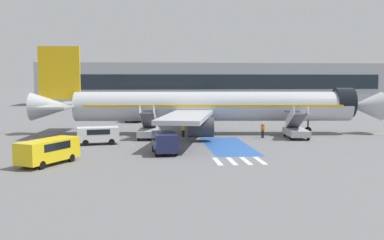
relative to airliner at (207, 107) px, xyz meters
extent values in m
plane|color=slate|center=(-0.54, -0.21, -3.38)|extent=(600.00, 600.00, 0.00)
cube|color=gold|center=(0.67, -0.06, -3.38)|extent=(77.61, 7.26, 0.01)
cube|color=#2856A8|center=(0.67, -10.26, -3.38)|extent=(4.37, 12.97, 0.01)
cube|color=silver|center=(-1.73, -18.69, -3.38)|extent=(0.44, 3.60, 0.01)
cube|color=silver|center=(-0.53, -18.69, -3.38)|extent=(0.44, 3.60, 0.01)
cube|color=silver|center=(0.67, -18.69, -3.38)|extent=(0.44, 3.60, 0.01)
cube|color=silver|center=(1.87, -18.69, -3.38)|extent=(0.44, 3.60, 0.01)
cylinder|color=#B7BCC4|center=(0.67, -0.06, 0.03)|extent=(34.10, 6.68, 3.62)
cone|color=#B7BCC4|center=(19.54, -1.78, 0.03)|extent=(4.29, 3.89, 3.55)
cone|color=#B7BCC4|center=(-18.91, 1.72, 0.03)|extent=(5.72, 3.95, 3.47)
cylinder|color=black|center=(16.84, -1.53, 0.48)|extent=(2.49, 3.84, 3.65)
cube|color=#EAB214|center=(0.67, -0.06, 0.21)|extent=(31.40, 6.50, 0.24)
cube|color=#B7BCC4|center=(-1.75, 8.30, -0.52)|extent=(5.09, 15.68, 0.44)
cylinder|color=#38383D|center=(-0.42, 6.83, -1.85)|extent=(3.00, 2.41, 2.16)
cube|color=#B7BCC4|center=(-3.22, -7.85, -0.52)|extent=(7.77, 16.07, 0.44)
cylinder|color=#38383D|center=(-1.65, -6.64, -1.85)|extent=(3.00, 2.41, 2.16)
cube|color=#EAB214|center=(-18.10, 1.65, 4.16)|extent=(5.08, 0.82, 6.45)
cube|color=#B7BCC4|center=(-17.25, 5.02, 0.21)|extent=(3.77, 6.06, 0.24)
cube|color=#B7BCC4|center=(-17.88, -1.82, 0.21)|extent=(3.77, 6.06, 0.24)
cylinder|color=#38383D|center=(12.49, -1.14, -1.65)|extent=(0.20, 0.20, 2.63)
cylinder|color=black|center=(12.49, -1.14, -2.96)|extent=(0.86, 0.36, 0.84)
cylinder|color=#38383D|center=(-0.70, 2.99, -1.68)|extent=(0.24, 0.24, 2.32)
cylinder|color=black|center=(-0.70, 2.99, -2.83)|extent=(1.15, 0.70, 1.10)
cylinder|color=#38383D|center=(-1.23, -2.81, -1.68)|extent=(0.24, 0.24, 2.32)
cylinder|color=black|center=(-1.23, -2.81, -2.83)|extent=(1.15, 0.70, 1.10)
cube|color=#ADB2BA|center=(9.56, -5.30, -2.68)|extent=(2.63, 4.98, 0.70)
cylinder|color=black|center=(8.78, -3.54, -3.03)|extent=(0.28, 0.72, 0.70)
cylinder|color=black|center=(10.64, -3.71, -3.03)|extent=(0.28, 0.72, 0.70)
cylinder|color=black|center=(8.48, -6.89, -3.03)|extent=(0.28, 0.72, 0.70)
cylinder|color=black|center=(10.34, -7.06, -3.03)|extent=(0.28, 0.72, 0.70)
cube|color=#4C4C51|center=(9.56, -5.30, -1.39)|extent=(1.80, 4.26, 2.03)
cube|color=#4C4C51|center=(9.77, -3.03, -0.45)|extent=(1.74, 1.25, 0.12)
cube|color=silver|center=(8.79, -5.23, -0.92)|extent=(0.47, 4.47, 2.75)
cube|color=silver|center=(10.33, -5.37, -0.92)|extent=(0.47, 4.47, 2.75)
cube|color=#ADB2BA|center=(-7.33, -3.76, -2.68)|extent=(2.63, 4.98, 0.70)
cylinder|color=black|center=(-8.10, -2.00, -3.03)|extent=(0.28, 0.72, 0.70)
cylinder|color=black|center=(-6.24, -2.17, -3.03)|extent=(0.28, 0.72, 0.70)
cylinder|color=black|center=(-8.41, -5.35, -3.03)|extent=(0.28, 0.72, 0.70)
cylinder|color=black|center=(-6.55, -5.52, -3.03)|extent=(0.28, 0.72, 0.70)
cube|color=#4C4C51|center=(-7.33, -3.76, -1.33)|extent=(1.80, 4.26, 2.15)
cube|color=#4C4C51|center=(-7.12, -1.49, -0.33)|extent=(1.74, 1.25, 0.12)
cube|color=silver|center=(-8.09, -3.69, -0.86)|extent=(0.47, 4.49, 2.86)
cube|color=silver|center=(-6.56, -3.83, -0.86)|extent=(0.47, 4.49, 2.86)
cube|color=#38383D|center=(-9.11, 18.19, -2.60)|extent=(3.64, 8.21, 0.60)
cube|color=silver|center=(-8.54, 22.03, -2.10)|extent=(2.61, 2.09, 1.60)
cube|color=black|center=(-8.41, 22.90, -1.78)|extent=(1.98, 0.34, 0.70)
cylinder|color=#B7BCC4|center=(-9.16, 17.84, -1.14)|extent=(3.12, 5.75, 2.34)
cylinder|color=gold|center=(-9.16, 17.84, -1.14)|extent=(2.41, 0.70, 2.38)
cylinder|color=black|center=(-9.76, 21.85, -2.90)|extent=(0.42, 0.99, 0.96)
cylinder|color=black|center=(-7.42, 21.50, -2.90)|extent=(0.42, 0.99, 0.96)
cylinder|color=black|center=(-10.35, 17.93, -2.90)|extent=(0.42, 0.99, 0.96)
cylinder|color=black|center=(-8.00, 17.58, -2.90)|extent=(0.42, 0.99, 0.96)
cylinder|color=black|center=(-10.68, 15.76, -2.90)|extent=(0.42, 0.99, 0.96)
cylinder|color=black|center=(-8.33, 15.40, -2.90)|extent=(0.42, 0.99, 0.96)
cube|color=yellow|center=(-15.34, -18.68, -2.22)|extent=(4.44, 5.71, 1.68)
cube|color=black|center=(-15.34, -18.68, -1.85)|extent=(3.23, 3.60, 0.61)
cylinder|color=black|center=(-15.41, -20.59, -3.06)|extent=(0.49, 0.65, 0.64)
cylinder|color=black|center=(-16.97, -19.69, -3.06)|extent=(0.49, 0.65, 0.64)
cylinder|color=black|center=(-13.71, -17.66, -3.06)|extent=(0.49, 0.65, 0.64)
cylinder|color=black|center=(-15.27, -16.76, -3.06)|extent=(0.49, 0.65, 0.64)
cube|color=#1E234C|center=(-5.91, -14.38, -2.27)|extent=(2.31, 4.37, 1.58)
cube|color=black|center=(-5.91, -14.38, -1.92)|extent=(2.19, 2.47, 0.57)
cylinder|color=black|center=(-4.90, -15.62, -3.06)|extent=(0.25, 0.65, 0.64)
cylinder|color=black|center=(-6.72, -15.76, -3.06)|extent=(0.25, 0.65, 0.64)
cylinder|color=black|center=(-5.11, -13.01, -3.06)|extent=(0.25, 0.65, 0.64)
cylinder|color=black|center=(-6.92, -13.15, -3.06)|extent=(0.25, 0.65, 0.64)
cube|color=silver|center=(-12.58, -7.79, -2.33)|extent=(4.49, 2.60, 1.48)
cube|color=black|center=(-12.58, -7.79, -2.00)|extent=(2.62, 2.30, 0.53)
cylinder|color=black|center=(-13.72, -8.88, -3.06)|extent=(0.67, 0.31, 0.64)
cylinder|color=black|center=(-14.03, -7.16, -3.06)|extent=(0.67, 0.31, 0.64)
cylinder|color=black|center=(-11.14, -8.42, -3.06)|extent=(0.67, 0.31, 0.64)
cylinder|color=black|center=(-11.45, -6.70, -3.06)|extent=(0.67, 0.31, 0.64)
cylinder|color=#191E38|center=(-3.18, -2.86, -2.98)|extent=(0.14, 0.14, 0.80)
cylinder|color=#191E38|center=(-3.32, -2.76, -2.98)|extent=(0.14, 0.14, 0.80)
cube|color=yellow|center=(-3.25, -2.81, -2.26)|extent=(0.47, 0.42, 0.63)
cube|color=silver|center=(-3.25, -2.81, -2.26)|extent=(0.48, 0.44, 0.06)
sphere|color=#9E704C|center=(-3.25, -2.81, -1.84)|extent=(0.22, 0.22, 0.22)
cylinder|color=#191E38|center=(5.73, -4.60, -2.95)|extent=(0.14, 0.14, 0.87)
cylinder|color=#191E38|center=(5.86, -4.70, -2.95)|extent=(0.14, 0.14, 0.87)
cube|color=orange|center=(5.80, -4.65, -2.17)|extent=(0.47, 0.43, 0.69)
cube|color=silver|center=(5.80, -4.65, -2.17)|extent=(0.48, 0.44, 0.06)
sphere|color=beige|center=(5.80, -4.65, -1.71)|extent=(0.24, 0.24, 0.24)
cube|color=#9EA3A8|center=(10.69, 66.78, 2.10)|extent=(92.05, 12.00, 10.98)
cube|color=#19232D|center=(10.69, 60.73, 2.65)|extent=(88.36, 0.10, 3.84)
camera|label=1|loc=(-7.58, -54.90, 3.41)|focal=42.00mm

